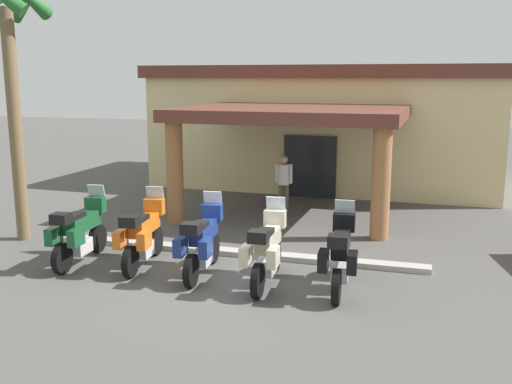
# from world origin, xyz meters

# --- Properties ---
(ground_plane) EXTENTS (80.00, 80.00, 0.00)m
(ground_plane) POSITION_xyz_m (0.00, 0.00, 0.00)
(ground_plane) COLOR #514F4C
(motel_building) EXTENTS (12.89, 12.22, 4.44)m
(motel_building) POSITION_xyz_m (0.08, 11.75, 2.26)
(motel_building) COLOR beige
(motel_building) RESTS_ON ground_plane
(motorcycle_green) EXTENTS (0.73, 2.21, 1.61)m
(motorcycle_green) POSITION_xyz_m (-3.46, 0.05, 0.70)
(motorcycle_green) COLOR black
(motorcycle_green) RESTS_ON ground_plane
(motorcycle_orange) EXTENTS (0.77, 2.21, 1.61)m
(motorcycle_orange) POSITION_xyz_m (-2.02, 0.25, 0.70)
(motorcycle_orange) COLOR black
(motorcycle_orange) RESTS_ON ground_plane
(motorcycle_blue) EXTENTS (0.73, 2.21, 1.61)m
(motorcycle_blue) POSITION_xyz_m (-0.59, 0.08, 0.70)
(motorcycle_blue) COLOR black
(motorcycle_blue) RESTS_ON ground_plane
(motorcycle_cream) EXTENTS (0.72, 2.21, 1.61)m
(motorcycle_cream) POSITION_xyz_m (0.85, -0.10, 0.70)
(motorcycle_cream) COLOR black
(motorcycle_cream) RESTS_ON ground_plane
(motorcycle_black) EXTENTS (0.73, 2.21, 1.61)m
(motorcycle_black) POSITION_xyz_m (2.28, 0.00, 0.70)
(motorcycle_black) COLOR black
(motorcycle_black) RESTS_ON ground_plane
(pedestrian) EXTENTS (0.53, 0.32, 1.74)m
(pedestrian) POSITION_xyz_m (-0.30, 6.01, 1.01)
(pedestrian) COLOR brown
(pedestrian) RESTS_ON ground_plane
(palm_tree_roadside) EXTENTS (2.05, 2.10, 6.44)m
(palm_tree_roadside) POSITION_xyz_m (-5.93, 1.31, 4.64)
(palm_tree_roadside) COLOR brown
(palm_tree_roadside) RESTS_ON ground_plane
(curb_strip) EXTENTS (9.18, 0.36, 0.12)m
(curb_strip) POSITION_xyz_m (-0.59, 1.55, 0.06)
(curb_strip) COLOR #ADA89E
(curb_strip) RESTS_ON ground_plane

